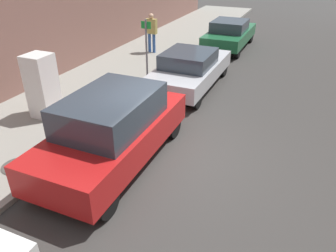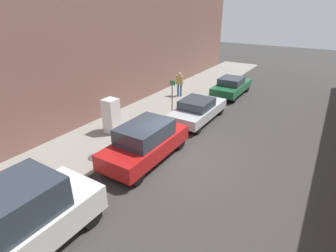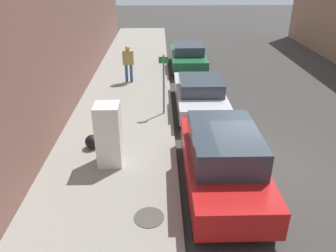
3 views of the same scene
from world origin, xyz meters
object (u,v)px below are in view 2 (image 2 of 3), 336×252
discarded_refrigerator (111,116)px  parked_sedan_green (231,86)px  parked_sedan_silver (198,109)px  trash_bag (114,120)px  pedestrian_walking_far (180,82)px  parked_van_white (11,226)px  street_sign_post (172,96)px  fire_hydrant (31,191)px  parked_suv_red (145,142)px

discarded_refrigerator → parked_sedan_green: size_ratio=0.43×
parked_sedan_silver → parked_sedan_green: 5.76m
trash_bag → parked_sedan_silver: size_ratio=0.10×
pedestrian_walking_far → parked_van_white: (3.07, -14.18, -0.09)m
street_sign_post → pedestrian_walking_far: (-1.64, 3.73, -0.25)m
fire_hydrant → parked_suv_red: parked_suv_red is taller
parked_van_white → parked_suv_red: bearing=90.0°
trash_bag → parked_van_white: size_ratio=0.09×
street_sign_post → fire_hydrant: size_ratio=3.07×
pedestrian_walking_far → parked_sedan_silver: 4.44m
street_sign_post → parked_suv_red: size_ratio=0.52×
pedestrian_walking_far → parked_sedan_silver: bearing=-53.2°
street_sign_post → parked_sedan_silver: street_sign_post is taller
trash_bag → street_sign_post: bearing=48.6°
trash_bag → pedestrian_walking_far: bearing=84.0°
fire_hydrant → pedestrian_walking_far: bearing=96.5°
parked_sedan_green → trash_bag: bearing=-112.7°
pedestrian_walking_far → parked_suv_red: bearing=-77.0°
discarded_refrigerator → fire_hydrant: bearing=-75.6°
parked_van_white → parked_sedan_silver: size_ratio=1.10×
parked_suv_red → parked_sedan_green: (-0.00, 10.91, -0.16)m
parked_van_white → parked_suv_red: parked_van_white is taller
trash_bag → parked_suv_red: parked_suv_red is taller
parked_suv_red → parked_sedan_silver: 5.15m
fire_hydrant → pedestrian_walking_far: size_ratio=0.42×
parked_van_white → parked_sedan_green: parked_van_white is taller
parked_sedan_green → discarded_refrigerator: bearing=-107.2°
pedestrian_walking_far → parked_suv_red: 8.88m
discarded_refrigerator → street_sign_post: bearing=65.3°
discarded_refrigerator → trash_bag: bearing=128.7°
discarded_refrigerator → parked_van_white: 7.60m
fire_hydrant → pedestrian_walking_far: (-1.45, 12.71, 0.66)m
street_sign_post → parked_sedan_green: bearing=77.2°
parked_sedan_green → parked_van_white: bearing=-90.0°
parked_sedan_green → street_sign_post: bearing=-102.8°
parked_van_white → parked_sedan_green: 16.77m
pedestrian_walking_far → fire_hydrant: bearing=-90.7°
parked_van_white → parked_suv_red: size_ratio=1.09×
discarded_refrigerator → parked_van_white: size_ratio=0.38×
street_sign_post → fire_hydrant: street_sign_post is taller
discarded_refrigerator → street_sign_post: size_ratio=0.80×
pedestrian_walking_far → parked_van_white: parked_van_white is taller
trash_bag → parked_van_white: bearing=-64.6°
fire_hydrant → trash_bag: fire_hydrant is taller
discarded_refrigerator → fire_hydrant: size_ratio=2.46×
parked_sedan_silver → parked_suv_red: bearing=-90.0°
pedestrian_walking_far → parked_suv_red: pedestrian_walking_far is taller
fire_hydrant → parked_van_white: 2.26m
pedestrian_walking_far → parked_sedan_green: 4.04m
discarded_refrigerator → street_sign_post: 3.84m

